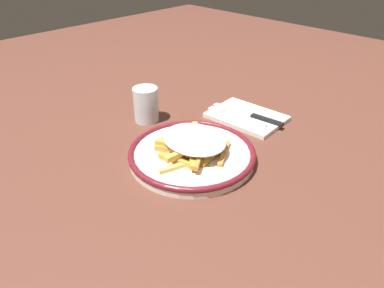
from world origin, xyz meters
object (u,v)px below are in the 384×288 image
fork (236,116)px  knife (253,116)px  plate (192,154)px  water_glass (146,104)px  napkin (247,117)px  fries_heap (194,142)px

fork → knife: 0.04m
plate → water_glass: bearing=77.1°
napkin → fork: size_ratio=1.08×
plate → knife: 0.24m
napkin → fork: (-0.03, 0.01, 0.01)m
fork → knife: knife is taller
fries_heap → water_glass: 0.22m
plate → knife: plate is taller
fork → water_glass: bearing=133.3°
knife → water_glass: 0.28m
plate → napkin: (0.24, 0.03, -0.01)m
fork → fries_heap: bearing=-167.7°
fork → water_glass: 0.24m
plate → fork: bearing=11.5°
fries_heap → water_glass: bearing=77.9°
knife → water_glass: (-0.20, 0.20, 0.03)m
fries_heap → fork: fries_heap is taller
fork → knife: size_ratio=0.84×
napkin → water_glass: 0.27m
napkin → knife: bearing=-83.5°
plate → water_glass: 0.23m
plate → fork: (0.21, 0.04, 0.00)m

